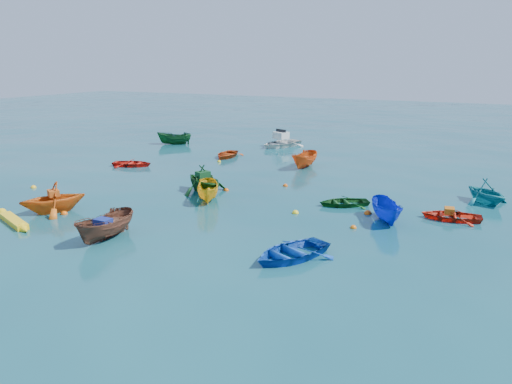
% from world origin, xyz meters
% --- Properties ---
extents(ground, '(160.00, 160.00, 0.00)m').
position_xyz_m(ground, '(0.00, 0.00, 0.00)').
color(ground, '#0A414F').
rests_on(ground, ground).
extents(sampan_brown_mid, '(1.26, 3.27, 1.26)m').
position_xyz_m(sampan_brown_mid, '(-2.96, -3.65, 0.00)').
color(sampan_brown_mid, brown).
rests_on(sampan_brown_mid, ground).
extents(dinghy_blue_se, '(3.68, 4.16, 0.71)m').
position_xyz_m(dinghy_blue_se, '(5.02, -2.12, 0.00)').
color(dinghy_blue_se, '#0E45B2').
rests_on(dinghy_blue_se, ground).
extents(dinghy_orange_w, '(3.96, 4.11, 1.66)m').
position_xyz_m(dinghy_orange_w, '(-8.17, -1.76, 0.00)').
color(dinghy_orange_w, orange).
rests_on(dinghy_orange_w, ground).
extents(sampan_yellow_mid, '(2.51, 3.22, 1.18)m').
position_xyz_m(sampan_yellow_mid, '(-2.24, 3.59, 0.00)').
color(sampan_yellow_mid, '#EDAD15').
rests_on(sampan_yellow_mid, ground).
extents(dinghy_green_e, '(3.28, 3.05, 0.55)m').
position_xyz_m(dinghy_green_e, '(4.76, 5.93, 0.00)').
color(dinghy_green_e, '#114817').
rests_on(dinghy_green_e, ground).
extents(dinghy_cyan_se, '(3.59, 3.61, 1.44)m').
position_xyz_m(dinghy_cyan_se, '(11.52, 9.79, 0.00)').
color(dinghy_cyan_se, teal).
rests_on(dinghy_cyan_se, ground).
extents(dinghy_red_nw, '(3.35, 2.81, 0.60)m').
position_xyz_m(dinghy_red_nw, '(-12.08, 9.04, 0.00)').
color(dinghy_red_nw, red).
rests_on(dinghy_red_nw, ground).
extents(sampan_orange_n, '(1.38, 3.37, 1.29)m').
position_xyz_m(sampan_orange_n, '(-0.57, 14.15, 0.00)').
color(sampan_orange_n, '#D25013').
rests_on(sampan_orange_n, ground).
extents(dinghy_green_n, '(4.11, 3.91, 1.69)m').
position_xyz_m(dinghy_green_n, '(-3.43, 5.05, 0.00)').
color(dinghy_green_n, '#0F4114').
rests_on(dinghy_green_n, ground).
extents(dinghy_red_ne, '(3.04, 2.36, 0.58)m').
position_xyz_m(dinghy_red_ne, '(10.15, 5.86, 0.00)').
color(dinghy_red_ne, red).
rests_on(dinghy_red_ne, ground).
extents(sampan_blue_far, '(2.38, 3.21, 1.17)m').
position_xyz_m(sampan_blue_far, '(7.39, 4.20, 0.00)').
color(sampan_blue_far, '#102BCD').
rests_on(sampan_blue_far, ground).
extents(dinghy_red_far, '(2.63, 3.35, 0.63)m').
position_xyz_m(dinghy_red_far, '(-7.60, 15.19, 0.00)').
color(dinghy_red_far, '#C03E10').
rests_on(dinghy_red_far, ground).
extents(sampan_green_far, '(3.34, 2.37, 1.21)m').
position_xyz_m(sampan_green_far, '(-15.08, 18.59, 0.00)').
color(sampan_green_far, '#10471D').
rests_on(sampan_green_far, ground).
extents(kayak_yellow, '(3.45, 1.79, 0.35)m').
position_xyz_m(kayak_yellow, '(-8.40, -3.97, 0.00)').
color(kayak_yellow, yellow).
rests_on(kayak_yellow, ground).
extents(motorboat_white, '(4.37, 5.02, 1.47)m').
position_xyz_m(motorboat_white, '(-5.72, 21.69, 0.00)').
color(motorboat_white, silver).
rests_on(motorboat_white, ground).
extents(tarp_blue_a, '(0.69, 0.52, 0.33)m').
position_xyz_m(tarp_blue_a, '(-2.96, -3.80, 0.80)').
color(tarp_blue_a, navy).
rests_on(tarp_blue_a, sampan_brown_mid).
extents(tarp_orange_a, '(0.81, 0.75, 0.31)m').
position_xyz_m(tarp_orange_a, '(-8.14, -1.72, 0.99)').
color(tarp_orange_a, '#CB5214').
rests_on(tarp_orange_a, dinghy_orange_w).
extents(tarp_green_b, '(0.85, 0.93, 0.37)m').
position_xyz_m(tarp_green_b, '(-3.52, 5.10, 1.03)').
color(tarp_green_b, '#10421E').
rests_on(tarp_green_b, dinghy_green_n).
extents(tarp_orange_b, '(0.53, 0.65, 0.29)m').
position_xyz_m(tarp_orange_b, '(10.05, 5.85, 0.43)').
color(tarp_orange_b, '#B55B12').
rests_on(tarp_orange_b, dinghy_red_ne).
extents(buoy_or_a, '(0.35, 0.35, 0.35)m').
position_xyz_m(buoy_or_a, '(-7.42, -1.83, 0.00)').
color(buoy_or_a, '#EF590D').
rests_on(buoy_or_a, ground).
extents(buoy_ye_a, '(0.34, 0.34, 0.34)m').
position_xyz_m(buoy_ye_a, '(2.98, 3.45, 0.00)').
color(buoy_ye_a, yellow).
rests_on(buoy_ye_a, ground).
extents(buoy_or_b, '(0.30, 0.30, 0.30)m').
position_xyz_m(buoy_or_b, '(6.24, 2.48, 0.00)').
color(buoy_or_b, orange).
rests_on(buoy_or_b, ground).
extents(buoy_ye_b, '(0.34, 0.34, 0.34)m').
position_xyz_m(buoy_ye_b, '(-13.25, 1.28, 0.00)').
color(buoy_ye_b, yellow).
rests_on(buoy_ye_b, ground).
extents(buoy_or_c, '(0.31, 0.31, 0.31)m').
position_xyz_m(buoy_or_c, '(-2.39, 5.86, 0.00)').
color(buoy_or_c, '#DF550C').
rests_on(buoy_or_c, ground).
extents(buoy_ye_c, '(0.31, 0.31, 0.31)m').
position_xyz_m(buoy_ye_c, '(5.76, 6.82, 0.00)').
color(buoy_ye_c, yellow).
rests_on(buoy_ye_c, ground).
extents(buoy_or_d, '(0.39, 0.39, 0.39)m').
position_xyz_m(buoy_or_d, '(6.30, 4.98, 0.00)').
color(buoy_or_d, '#D4530B').
rests_on(buoy_or_d, ground).
extents(buoy_ye_d, '(0.30, 0.30, 0.30)m').
position_xyz_m(buoy_ye_d, '(-7.14, 13.15, 0.00)').
color(buoy_ye_d, yellow).
rests_on(buoy_ye_d, ground).
extents(buoy_or_e, '(0.31, 0.31, 0.31)m').
position_xyz_m(buoy_or_e, '(0.33, 8.41, 0.00)').
color(buoy_or_e, '#D6510B').
rests_on(buoy_or_e, ground).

